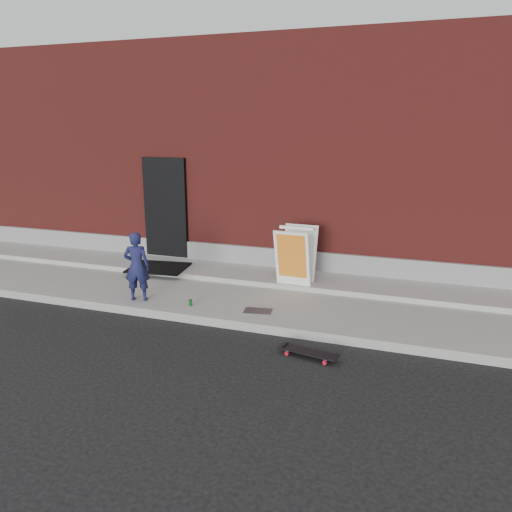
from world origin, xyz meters
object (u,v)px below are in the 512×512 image
at_px(soda_can, 191,303).
at_px(child, 137,266).
at_px(skateboard, 308,352).
at_px(pizza_sign, 296,255).

bearing_deg(soda_can, child, -178.86).
xyz_separation_m(skateboard, pizza_sign, (-0.88, 2.55, 0.73)).
bearing_deg(pizza_sign, child, -147.47).
bearing_deg(child, soda_can, 163.09).
bearing_deg(skateboard, child, 164.17).
height_order(skateboard, pizza_sign, pizza_sign).
bearing_deg(skateboard, pizza_sign, 109.00).
relative_size(skateboard, soda_can, 7.83).
bearing_deg(soda_can, pizza_sign, 47.01).
height_order(child, skateboard, child).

